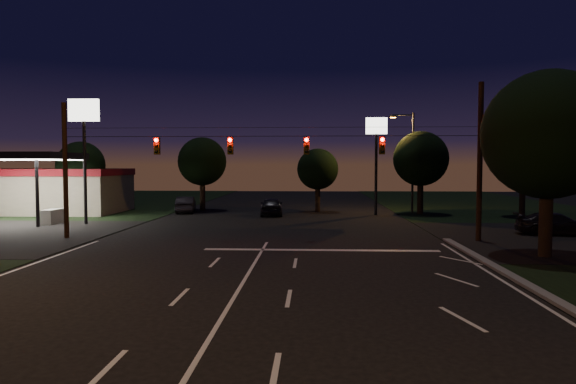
# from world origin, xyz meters

# --- Properties ---
(ground) EXTENTS (140.00, 140.00, 0.00)m
(ground) POSITION_xyz_m (0.00, 0.00, 0.00)
(ground) COLOR black
(ground) RESTS_ON ground
(stop_bar) EXTENTS (12.00, 0.50, 0.01)m
(stop_bar) POSITION_xyz_m (3.00, 11.50, 0.01)
(stop_bar) COLOR silver
(stop_bar) RESTS_ON ground
(utility_pole_right) EXTENTS (0.30, 0.30, 9.00)m
(utility_pole_right) POSITION_xyz_m (12.00, 15.00, 0.00)
(utility_pole_right) COLOR black
(utility_pole_right) RESTS_ON ground
(utility_pole_left) EXTENTS (0.28, 0.28, 8.00)m
(utility_pole_left) POSITION_xyz_m (-12.00, 15.00, 0.00)
(utility_pole_left) COLOR black
(utility_pole_left) RESTS_ON ground
(signal_span) EXTENTS (24.00, 0.40, 1.56)m
(signal_span) POSITION_xyz_m (-0.00, 14.96, 5.50)
(signal_span) COLOR black
(signal_span) RESTS_ON ground
(gas_station) EXTENTS (14.20, 16.10, 5.25)m
(gas_station) POSITION_xyz_m (-21.86, 30.39, 2.38)
(gas_station) COLOR gray
(gas_station) RESTS_ON ground
(pole_sign_left_near) EXTENTS (2.20, 0.30, 9.10)m
(pole_sign_left_near) POSITION_xyz_m (-14.00, 22.00, 6.98)
(pole_sign_left_near) COLOR black
(pole_sign_left_near) RESTS_ON ground
(pole_sign_right) EXTENTS (1.80, 0.30, 8.40)m
(pole_sign_right) POSITION_xyz_m (8.00, 30.00, 6.24)
(pole_sign_right) COLOR black
(pole_sign_right) RESTS_ON ground
(street_light_right_far) EXTENTS (2.20, 0.35, 9.00)m
(street_light_right_far) POSITION_xyz_m (11.24, 32.00, 5.24)
(street_light_right_far) COLOR black
(street_light_right_far) RESTS_ON ground
(tree_right_near) EXTENTS (6.00, 6.00, 8.76)m
(tree_right_near) POSITION_xyz_m (13.53, 10.17, 5.68)
(tree_right_near) COLOR black
(tree_right_near) RESTS_ON ground
(tree_far_a) EXTENTS (4.20, 4.20, 6.42)m
(tree_far_a) POSITION_xyz_m (-17.98, 30.12, 4.26)
(tree_far_a) COLOR black
(tree_far_a) RESTS_ON ground
(tree_far_b) EXTENTS (4.60, 4.60, 6.98)m
(tree_far_b) POSITION_xyz_m (-7.98, 34.13, 4.61)
(tree_far_b) COLOR black
(tree_far_b) RESTS_ON ground
(tree_far_c) EXTENTS (3.80, 3.80, 5.86)m
(tree_far_c) POSITION_xyz_m (3.02, 33.10, 3.90)
(tree_far_c) COLOR black
(tree_far_c) RESTS_ON ground
(tree_far_d) EXTENTS (4.80, 4.80, 7.30)m
(tree_far_d) POSITION_xyz_m (12.02, 31.13, 4.83)
(tree_far_d) COLOR black
(tree_far_d) RESTS_ON ground
(tree_far_e) EXTENTS (4.00, 4.00, 6.18)m
(tree_far_e) POSITION_xyz_m (20.02, 29.11, 4.11)
(tree_far_e) COLOR black
(tree_far_e) RESTS_ON ground
(car_oncoming_a) EXTENTS (2.18, 4.73, 1.57)m
(car_oncoming_a) POSITION_xyz_m (-1.00, 29.40, 0.79)
(car_oncoming_a) COLOR black
(car_oncoming_a) RESTS_ON ground
(car_oncoming_b) EXTENTS (2.24, 4.61, 1.45)m
(car_oncoming_b) POSITION_xyz_m (-9.00, 31.52, 0.73)
(car_oncoming_b) COLOR black
(car_oncoming_b) RESTS_ON ground
(car_cross) EXTENTS (5.06, 2.78, 1.39)m
(car_cross) POSITION_xyz_m (17.61, 17.73, 0.69)
(car_cross) COLOR black
(car_cross) RESTS_ON ground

